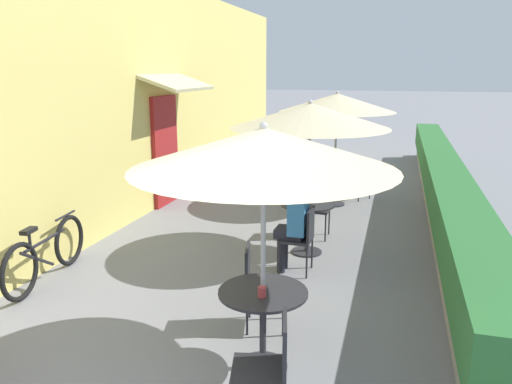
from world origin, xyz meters
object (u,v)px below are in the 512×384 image
object	(u,v)px
bicycle_leaning	(46,254)
seated_patron_far_right	(307,175)
patio_umbrella_mid	(310,116)
patio_table_far	(334,178)
patio_table_near	(263,312)
cafe_chair_mid_right	(302,235)
cafe_chair_far_right	(311,185)
coffee_cup_near	(262,292)
patio_table_mid	(307,217)
coffee_cup_mid	(300,201)
cafe_chair_near_right	(269,363)
cafe_chair_far_left	(355,173)
seated_patron_mid_right	(294,221)
patio_umbrella_far	(337,103)
cafe_chair_mid_left	(312,205)
coffee_cup_far	(333,164)
patio_umbrella_near	(264,149)
cafe_chair_near_left	(258,280)

from	to	relation	value
bicycle_leaning	seated_patron_far_right	bearing A→B (deg)	51.08
patio_umbrella_mid	seated_patron_far_right	world-z (taller)	patio_umbrella_mid
patio_table_far	patio_table_near	bearing A→B (deg)	-89.02
cafe_chair_mid_right	cafe_chair_far_right	size ratio (longest dim) A/B	1.00
coffee_cup_near	patio_table_mid	distance (m)	3.07
cafe_chair_mid_right	coffee_cup_mid	world-z (taller)	cafe_chair_mid_right
cafe_chair_near_right	coffee_cup_mid	bearing A→B (deg)	-5.19
cafe_chair_far_left	seated_patron_mid_right	bearing A→B (deg)	28.11
patio_umbrella_far	cafe_chair_mid_right	bearing A→B (deg)	-89.59
cafe_chair_far_left	cafe_chair_far_right	bearing A→B (deg)	5.99
cafe_chair_mid_left	patio_umbrella_far	world-z (taller)	patio_umbrella_far
patio_umbrella_mid	seated_patron_mid_right	size ratio (longest dim) A/B	1.75
patio_umbrella_far	coffee_cup_far	world-z (taller)	patio_umbrella_far
patio_umbrella_near	coffee_cup_near	xyz separation A→B (m)	(0.02, -0.12, -1.19)
cafe_chair_near_right	cafe_chair_mid_left	world-z (taller)	same
patio_table_mid	bicycle_leaning	size ratio (longest dim) A/B	0.44
seated_patron_far_right	cafe_chair_mid_left	bearing A→B (deg)	-132.54
cafe_chair_far_left	patio_umbrella_near	bearing A→B (deg)	31.85
cafe_chair_near_left	patio_table_mid	size ratio (longest dim) A/B	1.12
coffee_cup_near	patio_umbrella_far	world-z (taller)	patio_umbrella_far
patio_table_near	cafe_chair_mid_left	xyz separation A→B (m)	(-0.20, 3.67, -0.02)
cafe_chair_far_left	cafe_chair_far_right	xyz separation A→B (m)	(-0.69, -1.29, 0.00)
cafe_chair_mid_left	coffee_cup_far	size ratio (longest dim) A/B	9.67
cafe_chair_near_right	cafe_chair_far_left	distance (m)	7.03
patio_table_near	patio_umbrella_mid	distance (m)	3.28
coffee_cup_near	patio_table_near	bearing A→B (deg)	100.60
coffee_cup_far	bicycle_leaning	size ratio (longest dim) A/B	0.05
patio_umbrella_near	cafe_chair_near_left	world-z (taller)	patio_umbrella_near
coffee_cup_mid	patio_table_far	distance (m)	2.83
cafe_chair_mid_right	bicycle_leaning	distance (m)	3.22
patio_table_far	patio_umbrella_far	xyz separation A→B (m)	(-0.00, 0.00, 1.44)
seated_patron_far_right	cafe_chair_near_left	bearing A→B (deg)	-142.02
cafe_chair_near_right	cafe_chair_mid_right	bearing A→B (deg)	-6.72
coffee_cup_near	bicycle_leaning	world-z (taller)	coffee_cup_near
patio_table_near	cafe_chair_mid_right	xyz separation A→B (m)	(-0.07, 2.21, -0.02)
patio_table_mid	cafe_chair_mid_left	bearing A→B (deg)	94.84
cafe_chair_near_right	coffee_cup_near	xyz separation A→B (m)	(-0.21, 0.58, 0.27)
cafe_chair_near_right	seated_patron_mid_right	distance (m)	2.94
cafe_chair_near_left	bicycle_leaning	world-z (taller)	cafe_chair_near_left
patio_table_near	cafe_chair_far_right	bearing A→B (deg)	95.02
patio_table_mid	cafe_chair_mid_left	size ratio (longest dim) A/B	0.89
seated_patron_far_right	bicycle_leaning	world-z (taller)	seated_patron_far_right
coffee_cup_near	patio_umbrella_mid	bearing A→B (deg)	92.91
cafe_chair_mid_left	cafe_chair_far_right	bearing A→B (deg)	-168.61
cafe_chair_near_right	coffee_cup_far	bearing A→B (deg)	-9.44
patio_table_near	cafe_chair_far_right	size ratio (longest dim) A/B	0.89
cafe_chair_near_left	cafe_chair_far_right	distance (m)	4.35
cafe_chair_mid_left	coffee_cup_far	xyz separation A→B (m)	(0.05, 2.14, 0.27)
patio_umbrella_mid	coffee_cup_far	size ratio (longest dim) A/B	24.36
coffee_cup_near	patio_umbrella_far	xyz separation A→B (m)	(-0.12, 5.80, 1.19)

